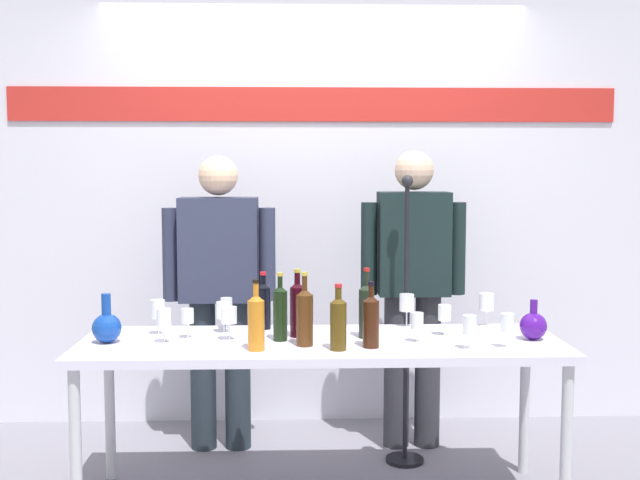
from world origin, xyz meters
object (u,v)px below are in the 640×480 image
(decanter_blue_right, at_px, (533,325))
(presenter_left, at_px, (219,283))
(wine_glass_left_1, at_px, (158,310))
(wine_glass_right_5, at_px, (417,322))
(microphone_stand, at_px, (405,368))
(wine_bottle_3, at_px, (263,304))
(wine_glass_left_2, at_px, (229,316))
(wine_bottle_4, at_px, (256,320))
(decanter_blue_left, at_px, (107,326))
(wine_bottle_0, at_px, (280,311))
(wine_bottle_2, at_px, (366,309))
(presenter_right, at_px, (413,280))
(wine_bottle_1, at_px, (338,321))
(wine_glass_right_0, at_px, (487,303))
(wine_bottle_6, at_px, (305,315))
(wine_glass_left_5, at_px, (164,319))
(wine_glass_right_2, at_px, (507,324))
(wine_glass_left_3, at_px, (224,311))
(wine_glass_left_4, at_px, (188,317))
(wine_glass_right_1, at_px, (407,303))
(display_table, at_px, (321,353))
(wine_glass_left_0, at_px, (226,307))
(wine_bottle_7, at_px, (371,320))
(wine_glass_right_4, at_px, (445,313))

(decanter_blue_right, bearing_deg, presenter_left, 153.96)
(wine_glass_left_1, xyz_separation_m, wine_glass_right_5, (1.19, -0.20, -0.02))
(presenter_left, bearing_deg, microphone_stand, -14.00)
(wine_bottle_3, distance_m, wine_glass_left_2, 0.29)
(wine_bottle_4, bearing_deg, decanter_blue_left, 165.73)
(wine_bottle_0, relative_size, wine_bottle_2, 0.96)
(presenter_right, xyz_separation_m, wine_bottle_1, (-0.46, -0.91, -0.05))
(wine_glass_right_0, distance_m, microphone_stand, 0.56)
(wine_glass_left_1, xyz_separation_m, wine_glass_left_2, (0.34, -0.12, -0.01))
(wine_bottle_0, relative_size, wine_bottle_4, 1.01)
(decanter_blue_right, bearing_deg, wine_bottle_2, 175.20)
(wine_bottle_6, distance_m, wine_glass_right_0, 1.00)
(wine_bottle_6, xyz_separation_m, wine_glass_left_2, (-0.34, 0.13, -0.02))
(wine_glass_left_5, xyz_separation_m, wine_glass_right_2, (1.51, -0.15, -0.00))
(wine_glass_right_2, bearing_deg, wine_glass_left_5, 174.49)
(decanter_blue_right, bearing_deg, wine_glass_left_3, 172.03)
(wine_bottle_2, height_order, wine_bottle_4, wine_bottle_2)
(wine_bottle_0, relative_size, wine_glass_right_5, 2.30)
(wine_glass_left_5, distance_m, microphone_stand, 1.32)
(wine_glass_left_4, distance_m, wine_glass_right_1, 1.07)
(display_table, xyz_separation_m, decanter_blue_left, (-0.96, -0.02, 0.13))
(wine_bottle_3, xyz_separation_m, wine_glass_left_0, (-0.18, 0.00, -0.01))
(wine_glass_right_1, bearing_deg, wine_glass_left_4, -167.17)
(display_table, xyz_separation_m, wine_bottle_3, (-0.27, 0.27, 0.18))
(presenter_left, relative_size, wine_glass_left_1, 9.63)
(presenter_right, relative_size, wine_glass_left_1, 9.79)
(wine_glass_left_5, distance_m, wine_glass_right_5, 1.14)
(presenter_right, height_order, wine_glass_left_1, presenter_right)
(wine_glass_left_0, distance_m, wine_glass_left_2, 0.25)
(decanter_blue_left, distance_m, wine_bottle_3, 0.75)
(wine_bottle_1, xyz_separation_m, wine_bottle_6, (-0.14, 0.09, 0.01))
(decanter_blue_left, bearing_deg, presenter_left, 59.20)
(decanter_blue_right, distance_m, wine_glass_right_5, 0.54)
(wine_glass_left_0, relative_size, wine_glass_left_5, 0.98)
(wine_bottle_0, relative_size, wine_glass_left_4, 2.23)
(wine_bottle_6, bearing_deg, wine_bottle_0, 135.07)
(wine_bottle_6, bearing_deg, wine_glass_left_5, 173.51)
(wine_glass_right_2, bearing_deg, microphone_stand, 118.11)
(display_table, bearing_deg, wine_bottle_2, 12.72)
(wine_bottle_3, distance_m, wine_glass_left_0, 0.18)
(wine_bottle_3, distance_m, wine_bottle_7, 0.64)
(wine_glass_right_4, relative_size, microphone_stand, 0.10)
(wine_bottle_6, bearing_deg, wine_glass_right_5, 5.98)
(wine_bottle_3, xyz_separation_m, wine_bottle_4, (-0.01, -0.46, 0.01))
(wine_bottle_0, distance_m, wine_bottle_3, 0.28)
(wine_glass_left_2, height_order, wine_glass_right_0, wine_glass_right_0)
(wine_glass_left_3, distance_m, wine_glass_right_0, 1.30)
(wine_bottle_1, height_order, microphone_stand, microphone_stand)
(wine_bottle_6, bearing_deg, wine_glass_right_2, -4.81)
(wine_glass_left_2, height_order, wine_glass_right_2, same)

